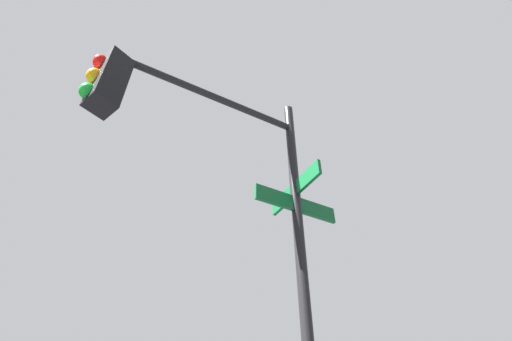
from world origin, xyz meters
TOP-DOWN VIEW (x-y plane):
  - traffic_signal_near at (-6.74, -5.83)m, footprint 1.49×2.93m

SIDE VIEW (x-z plane):
  - traffic_signal_near at x=-6.74m, z-range 1.00..6.02m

